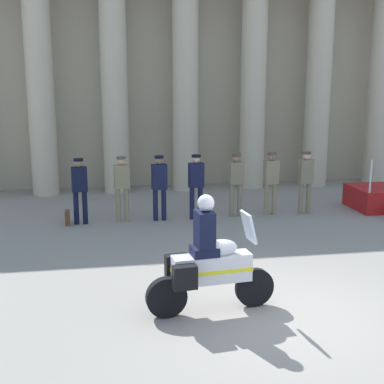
{
  "coord_description": "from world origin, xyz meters",
  "views": [
    {
      "loc": [
        -2.68,
        -7.06,
        3.57
      ],
      "look_at": [
        -0.95,
        3.23,
        1.33
      ],
      "focal_mm": 48.47,
      "sensor_mm": 36.0,
      "label": 1
    }
  ],
  "objects": [
    {
      "name": "motorcycle_with_rider",
      "position": [
        -1.18,
        0.4,
        0.79
      ],
      "size": [
        2.09,
        0.73,
        1.9
      ],
      "rotation": [
        0.0,
        0.0,
        0.1
      ],
      "color": "black",
      "rests_on": "ground_plane"
    },
    {
      "name": "officer_in_row_5",
      "position": [
        1.68,
        6.08,
        1.01
      ],
      "size": [
        0.41,
        0.27,
        1.71
      ],
      "rotation": [
        0.0,
        0.0,
        3.27
      ],
      "color": "#847A5B",
      "rests_on": "ground_plane"
    },
    {
      "name": "colonnade_backdrop",
      "position": [
        -0.06,
        10.32,
        3.9
      ],
      "size": [
        17.71,
        1.68,
        7.71
      ],
      "color": "#B6AB91",
      "rests_on": "ground_plane"
    },
    {
      "name": "officer_in_row_1",
      "position": [
        -2.3,
        6.08,
        1.0
      ],
      "size": [
        0.41,
        0.27,
        1.69
      ],
      "rotation": [
        0.0,
        0.0,
        3.27
      ],
      "color": "#847A5B",
      "rests_on": "ground_plane"
    },
    {
      "name": "briefcase_on_ground",
      "position": [
        -3.69,
        5.96,
        0.18
      ],
      "size": [
        0.1,
        0.32,
        0.36
      ],
      "primitive_type": "cube",
      "color": "brown",
      "rests_on": "ground_plane"
    },
    {
      "name": "ground_plane",
      "position": [
        0.0,
        0.0,
        0.0
      ],
      "size": [
        28.0,
        28.0,
        0.0
      ],
      "primitive_type": "plane",
      "color": "gray"
    },
    {
      "name": "officer_in_row_0",
      "position": [
        -3.36,
        5.98,
        0.99
      ],
      "size": [
        0.41,
        0.27,
        1.68
      ],
      "rotation": [
        0.0,
        0.0,
        3.27
      ],
      "color": "black",
      "rests_on": "ground_plane"
    },
    {
      "name": "officer_in_row_6",
      "position": [
        2.65,
        6.06,
        1.01
      ],
      "size": [
        0.41,
        0.27,
        1.71
      ],
      "rotation": [
        0.0,
        0.0,
        3.27
      ],
      "color": "#7A7056",
      "rests_on": "ground_plane"
    },
    {
      "name": "officer_in_row_4",
      "position": [
        0.72,
        6.08,
        1.0
      ],
      "size": [
        0.41,
        0.27,
        1.69
      ],
      "rotation": [
        0.0,
        0.0,
        3.27
      ],
      "color": "#7A7056",
      "rests_on": "ground_plane"
    },
    {
      "name": "officer_in_row_3",
      "position": [
        -0.38,
        5.99,
        1.01
      ],
      "size": [
        0.41,
        0.27,
        1.71
      ],
      "rotation": [
        0.0,
        0.0,
        3.27
      ],
      "color": "#141938",
      "rests_on": "ground_plane"
    },
    {
      "name": "officer_in_row_2",
      "position": [
        -1.34,
        6.01,
        1.0
      ],
      "size": [
        0.41,
        0.27,
        1.7
      ],
      "rotation": [
        0.0,
        0.0,
        3.27
      ],
      "color": "#141938",
      "rests_on": "ground_plane"
    }
  ]
}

